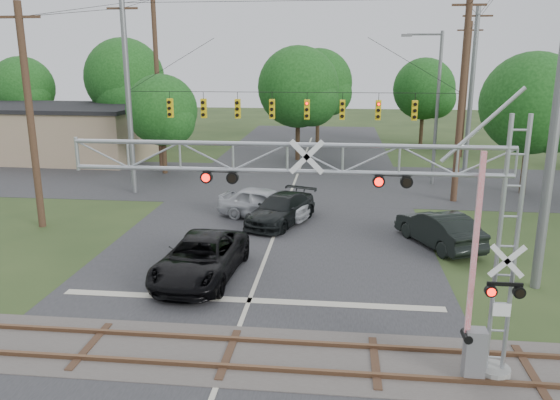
# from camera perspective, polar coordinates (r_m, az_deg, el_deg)

# --- Properties ---
(ground) EXTENTS (160.00, 160.00, 0.00)m
(ground) POSITION_cam_1_polar(r_m,az_deg,el_deg) (14.09, -7.11, -19.88)
(ground) COLOR #293C1B
(ground) RESTS_ON ground
(road_main) EXTENTS (14.00, 90.00, 0.02)m
(road_main) POSITION_cam_1_polar(r_m,az_deg,el_deg) (22.89, -1.38, -5.74)
(road_main) COLOR #2C2C2F
(road_main) RESTS_ON ground
(road_cross) EXTENTS (90.00, 12.00, 0.02)m
(road_cross) POSITION_cam_1_polar(r_m,az_deg,el_deg) (36.27, 1.55, 1.90)
(road_cross) COLOR #2C2C2F
(road_cross) RESTS_ON ground
(railroad_track) EXTENTS (90.00, 3.20, 0.17)m
(railroad_track) POSITION_cam_1_polar(r_m,az_deg,el_deg) (15.72, -5.40, -15.73)
(railroad_track) COLOR #46403C
(railroad_track) RESTS_ON ground
(crossing_gantry) EXTENTS (11.17, 0.86, 6.74)m
(crossing_gantry) POSITION_cam_1_polar(r_m,az_deg,el_deg) (13.47, 9.63, -1.65)
(crossing_gantry) COLOR gray
(crossing_gantry) RESTS_ON ground
(traffic_signal_span) EXTENTS (19.34, 0.36, 11.50)m
(traffic_signal_span) POSITION_cam_1_polar(r_m,az_deg,el_deg) (31.43, 2.58, 10.28)
(traffic_signal_span) COLOR slate
(traffic_signal_span) RESTS_ON ground
(pickup_black) EXTENTS (2.97, 5.78, 1.56)m
(pickup_black) POSITION_cam_1_polar(r_m,az_deg,el_deg) (20.53, -8.27, -6.03)
(pickup_black) COLOR black
(pickup_black) RESTS_ON ground
(car_dark) EXTENTS (3.66, 5.37, 1.44)m
(car_dark) POSITION_cam_1_polar(r_m,az_deg,el_deg) (26.98, 0.10, -0.98)
(car_dark) COLOR black
(car_dark) RESTS_ON ground
(sedan_silver) EXTENTS (5.06, 3.12, 1.61)m
(sedan_silver) POSITION_cam_1_polar(r_m,az_deg,el_deg) (27.83, -1.66, -0.33)
(sedan_silver) COLOR #ABAEB3
(sedan_silver) RESTS_ON ground
(suv_dark) EXTENTS (3.48, 4.98, 1.56)m
(suv_dark) POSITION_cam_1_polar(r_m,az_deg,el_deg) (24.72, 16.25, -2.90)
(suv_dark) COLOR black
(suv_dark) RESTS_ON ground
(commercial_building) EXTENTS (18.73, 10.03, 4.30)m
(commercial_building) POSITION_cam_1_polar(r_m,az_deg,el_deg) (49.53, -24.04, 6.58)
(commercial_building) COLOR #978465
(commercial_building) RESTS_ON ground
(streetlight) EXTENTS (2.56, 0.27, 9.61)m
(streetlight) POSITION_cam_1_polar(r_m,az_deg,el_deg) (36.18, 15.84, 9.93)
(streetlight) COLOR slate
(streetlight) RESTS_ON ground
(utility_poles) EXTENTS (26.39, 27.80, 13.97)m
(utility_poles) POSITION_cam_1_polar(r_m,az_deg,el_deg) (33.33, 6.24, 11.31)
(utility_poles) COLOR #3C291C
(utility_poles) RESTS_ON ground
(treeline) EXTENTS (54.83, 25.42, 9.78)m
(treeline) POSITION_cam_1_polar(r_m,az_deg,el_deg) (45.55, 1.33, 11.43)
(treeline) COLOR #3B2A1B
(treeline) RESTS_ON ground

